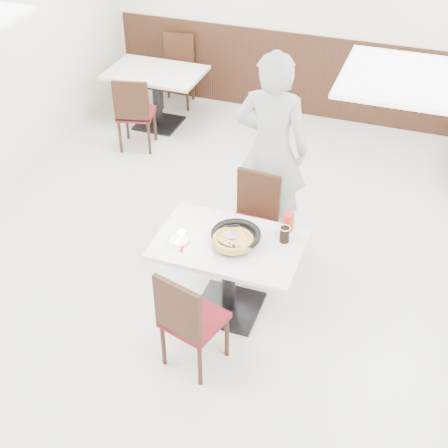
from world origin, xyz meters
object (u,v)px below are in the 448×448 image
(main_table, at_px, (229,277))
(side_plate, at_px, (179,240))
(cola_glass, at_px, (285,235))
(bg_table_left, at_px, (157,98))
(pizza_pan, at_px, (236,237))
(bg_chair_left_near, at_px, (136,112))
(bg_chair_left_far, at_px, (177,72))
(chair_near, at_px, (194,317))
(pizza, at_px, (233,241))
(red_cup, at_px, (288,222))
(chair_far, at_px, (250,226))
(diner_person, at_px, (271,150))

(main_table, bearing_deg, side_plate, -162.52)
(cola_glass, distance_m, bg_table_left, 3.76)
(pizza_pan, xyz_separation_m, bg_table_left, (-2.08, 2.95, -0.42))
(side_plate, height_order, bg_table_left, side_plate)
(cola_glass, distance_m, bg_chair_left_near, 3.30)
(cola_glass, relative_size, bg_chair_left_far, 0.14)
(main_table, height_order, cola_glass, cola_glass)
(chair_near, height_order, pizza_pan, chair_near)
(side_plate, bearing_deg, pizza_pan, 18.90)
(pizza_pan, bearing_deg, main_table, -151.11)
(chair_near, bearing_deg, pizza, 95.52)
(red_cup, bearing_deg, bg_chair_left_near, 140.13)
(cola_glass, xyz_separation_m, red_cup, (-0.01, 0.16, 0.02))
(bg_table_left, bearing_deg, pizza, -55.52)
(red_cup, bearing_deg, cola_glass, -85.92)
(chair_near, distance_m, bg_chair_left_near, 3.59)
(chair_near, relative_size, cola_glass, 7.31)
(bg_chair_left_near, bearing_deg, chair_far, -54.19)
(side_plate, bearing_deg, bg_table_left, 117.84)
(chair_near, relative_size, pizza_pan, 2.64)
(main_table, height_order, pizza_pan, pizza_pan)
(chair_near, bearing_deg, red_cup, 79.69)
(pizza_pan, xyz_separation_m, pizza, (-0.00, -0.07, 0.02))
(diner_person, bearing_deg, pizza_pan, 88.88)
(red_cup, relative_size, bg_table_left, 0.13)
(bg_table_left, xyz_separation_m, bg_chair_left_near, (0.01, -0.62, 0.10))
(main_table, xyz_separation_m, pizza_pan, (0.05, 0.03, 0.42))
(diner_person, relative_size, bg_chair_left_far, 2.05)
(main_table, xyz_separation_m, pizza, (0.05, -0.05, 0.44))
(pizza_pan, bearing_deg, bg_chair_left_far, 119.99)
(chair_far, xyz_separation_m, pizza_pan, (0.06, -0.58, 0.32))
(pizza_pan, height_order, bg_chair_left_near, bg_chair_left_near)
(pizza, distance_m, cola_glass, 0.43)
(cola_glass, distance_m, diner_person, 1.12)
(diner_person, bearing_deg, main_table, 86.35)
(red_cup, distance_m, diner_person, 0.97)
(cola_glass, bearing_deg, chair_near, -120.62)
(chair_near, relative_size, diner_person, 0.49)
(chair_far, height_order, pizza_pan, chair_far)
(pizza_pan, distance_m, side_plate, 0.47)
(chair_near, height_order, side_plate, chair_near)
(red_cup, bearing_deg, side_plate, -150.65)
(chair_near, relative_size, red_cup, 5.94)
(chair_near, bearing_deg, diner_person, 103.48)
(pizza_pan, height_order, cola_glass, cola_glass)
(pizza_pan, relative_size, side_plate, 2.12)
(pizza, height_order, bg_table_left, pizza)
(chair_near, height_order, cola_glass, chair_near)
(pizza_pan, distance_m, bg_chair_left_near, 3.14)
(chair_far, relative_size, bg_chair_left_far, 1.00)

